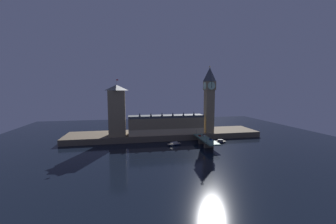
# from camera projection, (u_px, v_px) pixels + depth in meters

# --- Properties ---
(ground_plane) EXTENTS (400.00, 400.00, 0.00)m
(ground_plane) POSITION_uv_depth(u_px,v_px,m) (172.00, 146.00, 203.73)
(ground_plane) COLOR black
(embankment) EXTENTS (220.00, 42.00, 6.31)m
(embankment) POSITION_uv_depth(u_px,v_px,m) (165.00, 134.00, 241.46)
(embankment) COLOR brown
(embankment) RESTS_ON ground_plane
(parliament_hall) EXTENTS (83.28, 16.37, 24.98)m
(parliament_hall) POSITION_uv_depth(u_px,v_px,m) (166.00, 125.00, 229.74)
(parliament_hall) COLOR #8E7A56
(parliament_hall) RESTS_ON embankment
(clock_tower) EXTENTS (11.67, 11.78, 75.67)m
(clock_tower) POSITION_uv_depth(u_px,v_px,m) (209.00, 98.00, 233.71)
(clock_tower) COLOR #8E7A56
(clock_tower) RESTS_ON embankment
(victoria_tower) EXTENTS (17.65, 17.65, 60.29)m
(victoria_tower) POSITION_uv_depth(u_px,v_px,m) (117.00, 110.00, 219.47)
(victoria_tower) COLOR #8E7A56
(victoria_tower) RESTS_ON embankment
(bridge) EXTENTS (10.18, 46.00, 7.07)m
(bridge) POSITION_uv_depth(u_px,v_px,m) (206.00, 140.00, 204.64)
(bridge) COLOR slate
(bridge) RESTS_ON ground_plane
(car_northbound_lead) EXTENTS (1.96, 4.13, 1.31)m
(car_northbound_lead) POSITION_uv_depth(u_px,v_px,m) (200.00, 136.00, 215.24)
(car_northbound_lead) COLOR red
(car_northbound_lead) RESTS_ON bridge
(car_southbound_lead) EXTENTS (1.84, 3.98, 1.34)m
(car_southbound_lead) POSITION_uv_depth(u_px,v_px,m) (210.00, 139.00, 198.41)
(car_southbound_lead) COLOR navy
(car_southbound_lead) RESTS_ON bridge
(car_southbound_trail) EXTENTS (1.90, 4.70, 1.48)m
(car_southbound_trail) POSITION_uv_depth(u_px,v_px,m) (204.00, 135.00, 216.02)
(car_southbound_trail) COLOR white
(car_southbound_trail) RESTS_ON bridge
(pedestrian_mid_walk) EXTENTS (0.38, 0.38, 1.75)m
(pedestrian_mid_walk) POSITION_uv_depth(u_px,v_px,m) (210.00, 138.00, 204.53)
(pedestrian_mid_walk) COLOR black
(pedestrian_mid_walk) RESTS_ON bridge
(street_lamp_near) EXTENTS (1.34, 0.60, 6.60)m
(street_lamp_near) POSITION_uv_depth(u_px,v_px,m) (207.00, 138.00, 188.72)
(street_lamp_near) COLOR #2D3333
(street_lamp_near) RESTS_ON bridge
(street_lamp_mid) EXTENTS (1.34, 0.60, 6.13)m
(street_lamp_mid) POSITION_uv_depth(u_px,v_px,m) (210.00, 135.00, 204.96)
(street_lamp_mid) COLOR #2D3333
(street_lamp_mid) RESTS_ON bridge
(street_lamp_far) EXTENTS (1.34, 0.60, 7.05)m
(street_lamp_far) POSITION_uv_depth(u_px,v_px,m) (196.00, 131.00, 217.42)
(street_lamp_far) COLOR #2D3333
(street_lamp_far) RESTS_ON bridge
(boat_upstream) EXTENTS (16.09, 7.41, 3.20)m
(boat_upstream) POSITION_uv_depth(u_px,v_px,m) (174.00, 144.00, 206.42)
(boat_upstream) COLOR #1E2842
(boat_upstream) RESTS_ON ground_plane
(boat_downstream) EXTENTS (12.26, 5.93, 3.35)m
(boat_downstream) POSITION_uv_depth(u_px,v_px,m) (220.00, 142.00, 216.10)
(boat_downstream) COLOR #1E2842
(boat_downstream) RESTS_ON ground_plane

